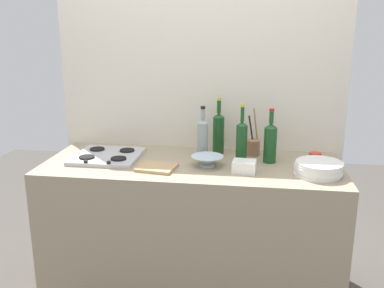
{
  "coord_description": "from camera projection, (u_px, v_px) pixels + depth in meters",
  "views": [
    {
      "loc": [
        0.36,
        -2.45,
        1.7
      ],
      "look_at": [
        0.0,
        0.0,
        1.02
      ],
      "focal_mm": 40.06,
      "sensor_mm": 36.0,
      "label": 1
    }
  ],
  "objects": [
    {
      "name": "counter_block",
      "position": [
        192.0,
        230.0,
        2.72
      ],
      "size": [
        1.8,
        0.7,
        0.9
      ],
      "primitive_type": "cube",
      "color": "tan",
      "rests_on": "ground"
    },
    {
      "name": "backsplash_panel",
      "position": [
        200.0,
        121.0,
        2.92
      ],
      "size": [
        1.9,
        0.06,
        2.15
      ],
      "primitive_type": "cube",
      "color": "beige",
      "rests_on": "ground"
    },
    {
      "name": "stovetop_hob",
      "position": [
        108.0,
        156.0,
        2.7
      ],
      "size": [
        0.4,
        0.4,
        0.04
      ],
      "color": "#B2B2B7",
      "rests_on": "counter_block"
    },
    {
      "name": "plate_stack",
      "position": [
        318.0,
        168.0,
        2.38
      ],
      "size": [
        0.27,
        0.27,
        0.08
      ],
      "color": "white",
      "rests_on": "counter_block"
    },
    {
      "name": "wine_bottle_leftmost",
      "position": [
        203.0,
        137.0,
        2.67
      ],
      "size": [
        0.07,
        0.07,
        0.33
      ],
      "color": "gray",
      "rests_on": "counter_block"
    },
    {
      "name": "wine_bottle_mid_left",
      "position": [
        242.0,
        141.0,
        2.59
      ],
      "size": [
        0.07,
        0.07,
        0.36
      ],
      "color": "#19471E",
      "rests_on": "counter_block"
    },
    {
      "name": "wine_bottle_mid_right",
      "position": [
        218.0,
        132.0,
        2.77
      ],
      "size": [
        0.07,
        0.07,
        0.36
      ],
      "color": "#19471E",
      "rests_on": "counter_block"
    },
    {
      "name": "wine_bottle_rightmost",
      "position": [
        270.0,
        142.0,
        2.59
      ],
      "size": [
        0.08,
        0.08,
        0.33
      ],
      "color": "#19471E",
      "rests_on": "counter_block"
    },
    {
      "name": "mixing_bowl",
      "position": [
        207.0,
        161.0,
        2.53
      ],
      "size": [
        0.19,
        0.19,
        0.06
      ],
      "color": "silver",
      "rests_on": "counter_block"
    },
    {
      "name": "butter_dish",
      "position": [
        244.0,
        167.0,
        2.43
      ],
      "size": [
        0.14,
        0.11,
        0.07
      ],
      "primitive_type": "cube",
      "rotation": [
        0.0,
        0.0,
        -0.08
      ],
      "color": "white",
      "rests_on": "counter_block"
    },
    {
      "name": "utensil_crock",
      "position": [
        253.0,
        147.0,
        2.75
      ],
      "size": [
        0.09,
        0.09,
        0.31
      ],
      "color": "#996B4C",
      "rests_on": "counter_block"
    },
    {
      "name": "condiment_jar_front",
      "position": [
        315.0,
        159.0,
        2.56
      ],
      "size": [
        0.07,
        0.07,
        0.08
      ],
      "color": "#C64C2D",
      "rests_on": "counter_block"
    },
    {
      "name": "cutting_board",
      "position": [
        157.0,
        168.0,
        2.49
      ],
      "size": [
        0.24,
        0.21,
        0.02
      ],
      "primitive_type": "cube",
      "rotation": [
        0.0,
        0.0,
        -0.15
      ],
      "color": "tan",
      "rests_on": "counter_block"
    }
  ]
}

